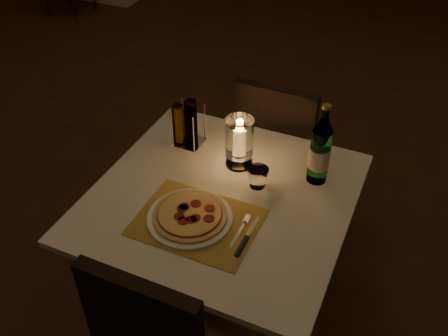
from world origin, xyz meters
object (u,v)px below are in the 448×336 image
at_px(water_bottle, 320,151).
at_px(chair_far, 278,138).
at_px(pizza, 190,215).
at_px(main_table, 222,256).
at_px(tumbler, 258,177).
at_px(plate, 190,218).
at_px(hurricane_candle, 239,139).

bearing_deg(water_bottle, chair_far, 123.83).
xyz_separation_m(pizza, water_bottle, (0.36, 0.42, 0.12)).
xyz_separation_m(main_table, tumbler, (0.11, 0.11, 0.41)).
bearing_deg(chair_far, main_table, -90.00).
relative_size(chair_far, plate, 2.81).
xyz_separation_m(tumbler, hurricane_candle, (-0.12, 0.10, 0.09)).
bearing_deg(pizza, hurricane_candle, 84.70).
height_order(plate, pizza, pizza).
relative_size(tumbler, hurricane_candle, 0.38).
height_order(main_table, pizza, pizza).
relative_size(plate, tumbler, 3.76).
bearing_deg(plate, chair_far, 86.80).
bearing_deg(chair_far, hurricane_candle, -91.55).
relative_size(pizza, hurricane_candle, 1.24).
bearing_deg(plate, hurricane_candle, 84.64).
relative_size(tumbler, water_bottle, 0.24).
distance_m(chair_far, hurricane_candle, 0.60).
xyz_separation_m(plate, water_bottle, (0.36, 0.42, 0.13)).
height_order(chair_far, tumbler, chair_far).
bearing_deg(tumbler, water_bottle, 33.46).
bearing_deg(hurricane_candle, tumbler, -38.57).
relative_size(plate, hurricane_candle, 1.42).
height_order(main_table, plate, plate).
relative_size(chair_far, water_bottle, 2.54).
bearing_deg(tumbler, pizza, -118.83).
distance_m(chair_far, pizza, 0.92).
height_order(tumbler, hurricane_candle, hurricane_candle).
bearing_deg(main_table, water_bottle, 37.81).
bearing_deg(plate, main_table, 74.48).
bearing_deg(water_bottle, pizza, -130.67).
height_order(main_table, chair_far, chair_far).
bearing_deg(pizza, main_table, 74.58).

